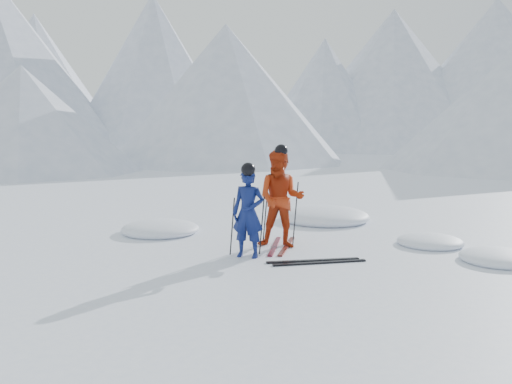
{
  "coord_description": "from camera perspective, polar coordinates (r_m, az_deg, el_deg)",
  "views": [
    {
      "loc": [
        -1.77,
        -10.11,
        2.39
      ],
      "look_at": [
        -1.85,
        0.5,
        1.1
      ],
      "focal_mm": 38.0,
      "sensor_mm": 36.0,
      "label": 1
    }
  ],
  "objects": [
    {
      "name": "ski_loose_b",
      "position": [
        9.63,
        6.72,
        -7.4
      ],
      "size": [
        1.68,
        0.46,
        0.03
      ],
      "primitive_type": "cube",
      "rotation": [
        0.0,
        0.0,
        1.79
      ],
      "color": "black",
      "rests_on": "ground"
    },
    {
      "name": "snow_lumps",
      "position": [
        12.7,
        5.77,
        -3.95
      ],
      "size": [
        8.06,
        5.97,
        0.5
      ],
      "color": "white",
      "rests_on": "ground"
    },
    {
      "name": "ski_loose_a",
      "position": [
        9.76,
        6.03,
        -7.19
      ],
      "size": [
        1.69,
        0.4,
        0.03
      ],
      "primitive_type": "cube",
      "rotation": [
        0.0,
        0.0,
        1.76
      ],
      "color": "black",
      "rests_on": "ground"
    },
    {
      "name": "ski_worn_right",
      "position": [
        10.86,
        3.25,
        -5.71
      ],
      "size": [
        0.42,
        1.68,
        0.03
      ],
      "primitive_type": "cube",
      "rotation": [
        0.0,
        0.0,
        -0.2
      ],
      "color": "black",
      "rests_on": "ground"
    },
    {
      "name": "skier_blue",
      "position": [
        9.87,
        -0.83,
        -2.24
      ],
      "size": [
        0.69,
        0.56,
        1.63
      ],
      "primitive_type": "imported",
      "rotation": [
        0.0,
        0.0,
        -0.32
      ],
      "color": "#0E1954",
      "rests_on": "ground"
    },
    {
      "name": "pole_red_left",
      "position": [
        10.98,
        1.01,
        -2.22
      ],
      "size": [
        0.13,
        0.1,
        1.29
      ],
      "primitive_type": "cylinder",
      "rotation": [
        0.06,
        0.08,
        0.0
      ],
      "color": "black",
      "rests_on": "ground"
    },
    {
      "name": "pole_blue_right",
      "position": [
        10.17,
        0.62,
        -3.53
      ],
      "size": [
        0.11,
        0.07,
        1.09
      ],
      "primitive_type": "cylinder",
      "rotation": [
        -0.04,
        0.08,
        0.0
      ],
      "color": "black",
      "rests_on": "ground"
    },
    {
      "name": "pole_blue_left",
      "position": [
        10.08,
        -2.52,
        -3.63
      ],
      "size": [
        0.11,
        0.08,
        1.09
      ],
      "primitive_type": "cylinder",
      "rotation": [
        0.05,
        0.08,
        0.0
      ],
      "color": "black",
      "rests_on": "ground"
    },
    {
      "name": "mountain_range",
      "position": [
        46.23,
        9.96,
        12.22
      ],
      "size": [
        106.15,
        62.94,
        15.53
      ],
      "color": "#B2BCD1",
      "rests_on": "ground"
    },
    {
      "name": "ski_worn_left",
      "position": [
        10.85,
        1.97,
        -5.71
      ],
      "size": [
        0.31,
        1.7,
        0.03
      ],
      "primitive_type": "cube",
      "rotation": [
        0.0,
        0.0,
        -0.13
      ],
      "color": "black",
      "rests_on": "ground"
    },
    {
      "name": "skier_red",
      "position": [
        10.69,
        2.64,
        -0.73
      ],
      "size": [
        1.05,
        0.88,
        1.93
      ],
      "primitive_type": "imported",
      "rotation": [
        0.0,
        0.0,
        -0.16
      ],
      "color": "#B32F0E",
      "rests_on": "ground"
    },
    {
      "name": "ground",
      "position": [
        10.54,
        10.16,
        -6.29
      ],
      "size": [
        160.0,
        160.0,
        0.0
      ],
      "primitive_type": "plane",
      "color": "white",
      "rests_on": "ground"
    },
    {
      "name": "pole_red_right",
      "position": [
        10.9,
        4.18,
        -2.3
      ],
      "size": [
        0.13,
        0.09,
        1.29
      ],
      "primitive_type": "cylinder",
      "rotation": [
        -0.05,
        0.08,
        0.0
      ],
      "color": "black",
      "rests_on": "ground"
    }
  ]
}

